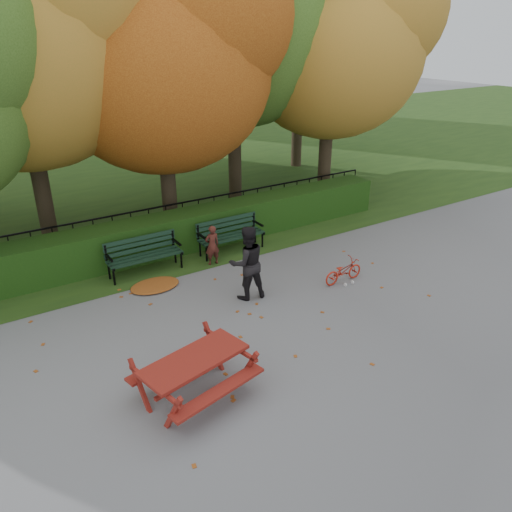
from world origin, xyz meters
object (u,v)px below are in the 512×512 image
tree_e (345,40)px  child (212,245)px  adult (247,263)px  bicycle (343,271)px  tree_c (174,54)px  bench_right (230,232)px  tree_d (248,8)px  bench_left (143,252)px  tree_g (311,29)px  picnic_table (195,367)px  tree_b (30,30)px

tree_e → child: tree_e is taller
child → adult: size_ratio=0.62×
bicycle → tree_c: bearing=16.3°
bicycle → bench_right: bearing=23.3°
tree_d → bench_left: 8.31m
tree_c → bench_left: (-2.13, -2.26, -4.30)m
tree_c → adult: tree_c is taller
bench_left → adult: size_ratio=1.08×
bicycle → bench_left: bearing=50.6°
tree_c → tree_e: bearing=-1.9°
tree_g → picnic_table: size_ratio=4.30×
tree_g → adult: tree_g is taller
bench_left → bicycle: bench_left is taller
tree_e → adult: (-6.37, -4.48, -4.25)m
tree_c → tree_e: 5.70m
bench_right → picnic_table: size_ratio=0.91×
tree_e → adult: size_ratio=4.87×
tree_b → adult: size_ratio=5.25×
bench_left → adult: bearing=-58.8°
tree_c → tree_b: bearing=166.5°
bench_left → bicycle: bearing=-38.8°
tree_d → adult: tree_d is taller
picnic_table → bench_left: bearing=66.2°
tree_g → child: 11.45m
tree_c → tree_g: size_ratio=0.94×
tree_d → bench_left: size_ratio=5.32×
child → adult: (-0.15, -1.91, 0.32)m
tree_g → child: bearing=-140.7°
bench_left → picnic_table: size_ratio=0.91×
adult → bicycle: bearing=174.6°
bicycle → tree_e: bearing=-39.6°
tree_c → tree_d: size_ratio=0.84×
tree_b → tree_d: tree_d is taller
tree_c → tree_e: size_ratio=0.98×
bench_right → child: size_ratio=1.74×
tree_e → bicycle: tree_e is taller
bench_left → tree_b: bearing=110.6°
tree_c → adult: (-0.68, -4.67, -3.99)m
adult → child: bearing=-85.4°
tree_c → tree_e: (5.69, -0.19, 0.26)m
bench_left → tree_g: bearing=32.2°
child → bench_right: bearing=-144.7°
bench_left → picnic_table: (-0.96, -4.74, 0.06)m
bicycle → tree_g: bearing=-33.7°
tree_b → picnic_table: size_ratio=4.43×
tree_b → adult: (2.60, -5.45, -4.57)m
tree_d → bench_left: bearing=-145.7°
tree_d → bicycle: tree_d is taller
bench_right → tree_e: bearing=20.9°
tree_g → bench_right: 10.61m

